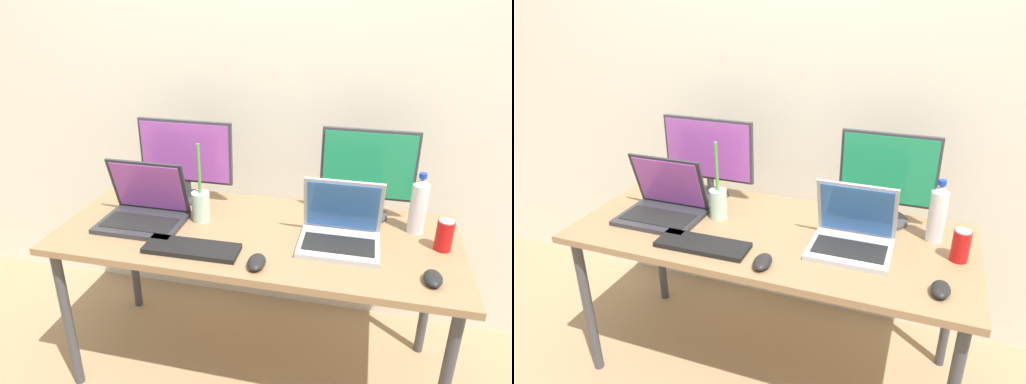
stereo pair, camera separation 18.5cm
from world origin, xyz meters
The scene contains 13 objects.
ground_plane centered at (0.00, 0.00, 0.00)m, with size 16.00×16.00×0.00m, color #9E7F5B.
wall_back centered at (0.00, 0.59, 1.30)m, with size 7.00×0.08×2.60m, color silver.
work_desk centered at (0.00, 0.00, 0.68)m, with size 1.67×0.71×0.74m.
monitor_left centered at (-0.40, 0.24, 0.96)m, with size 0.45×0.18×0.39m.
monitor_center centered at (0.44, 0.26, 0.95)m, with size 0.41×0.21×0.40m.
laptop_silver centered at (-0.49, -0.03, 0.80)m, with size 0.35×0.26×0.27m.
laptop_secondary centered at (0.35, -0.02, 0.80)m, with size 0.31×0.26×0.26m.
keyboard_main centered at (-0.20, -0.22, 0.75)m, with size 0.37×0.13×0.02m, color black.
mouse_by_keyboard centered at (0.07, -0.26, 0.76)m, with size 0.07×0.11×0.04m, color black.
mouse_by_laptop centered at (0.69, -0.22, 0.76)m, with size 0.06×0.10×0.04m, color black.
water_bottle centered at (0.65, 0.16, 0.86)m, with size 0.07×0.07×0.26m.
soda_can_near_keyboard centered at (0.74, 0.03, 0.80)m, with size 0.07×0.07×0.13m.
bamboo_vase centered at (-0.26, 0.04, 0.82)m, with size 0.08×0.08×0.35m.
Camera 2 is at (0.58, -1.60, 1.66)m, focal length 32.00 mm.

